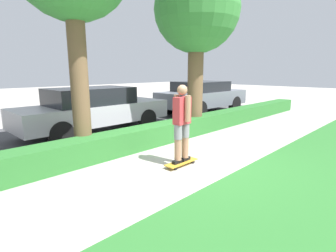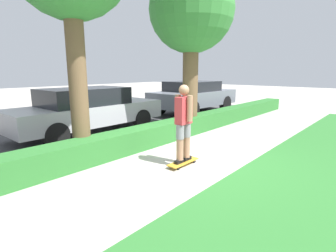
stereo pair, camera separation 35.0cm
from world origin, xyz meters
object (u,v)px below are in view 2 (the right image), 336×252
at_px(skateboard, 183,162).
at_px(skater_person, 184,122).
at_px(parked_car_rear, 194,96).
at_px(parked_car_middle, 88,109).
at_px(tree_mid, 191,13).

height_order(skateboard, skater_person, skater_person).
bearing_deg(skateboard, skater_person, -178.81).
relative_size(skateboard, parked_car_rear, 0.18).
xyz_separation_m(skater_person, parked_car_middle, (0.33, 4.00, -0.17)).
height_order(skater_person, parked_car_rear, skater_person).
xyz_separation_m(skateboard, tree_mid, (2.58, 1.74, 3.56)).
relative_size(skater_person, parked_car_rear, 0.36).
bearing_deg(parked_car_middle, tree_mid, -45.51).
bearing_deg(parked_car_rear, skater_person, -145.19).
bearing_deg(skater_person, skateboard, 1.19).
distance_m(skateboard, parked_car_rear, 7.08).
xyz_separation_m(tree_mid, parked_car_rear, (3.26, 2.18, -2.82)).
xyz_separation_m(skateboard, parked_car_middle, (0.33, 4.00, 0.69)).
distance_m(parked_car_middle, parked_car_rear, 5.52).
relative_size(skateboard, parked_car_middle, 0.17).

